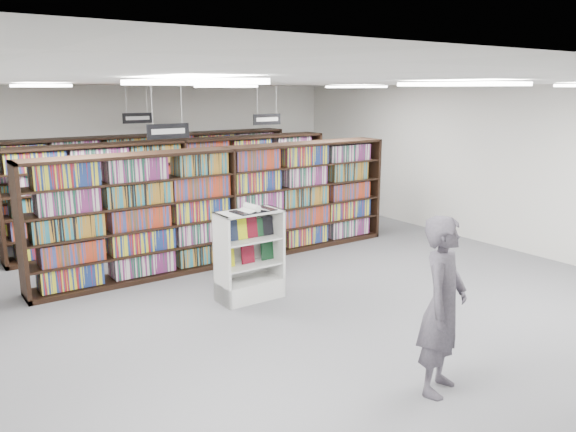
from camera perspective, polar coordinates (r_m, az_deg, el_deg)
floor at (r=8.87m, az=0.31°, el=-7.78°), size 12.00×12.00×0.00m
ceiling at (r=8.31m, az=0.34°, el=13.38°), size 10.00×12.00×0.10m
wall_back at (r=13.74m, az=-14.29°, el=6.05°), size 10.00×0.10×3.20m
wall_right at (r=12.00m, az=20.33°, el=4.73°), size 0.10×12.00×3.20m
bookshelf_row_near at (r=10.22m, az=-6.14°, el=1.05°), size 7.00×0.60×2.10m
bookshelf_row_mid at (r=11.98m, az=-10.75°, el=2.63°), size 7.00×0.60×2.10m
bookshelf_row_far at (r=13.53m, az=-13.71°, el=3.63°), size 7.00×0.60×2.10m
aisle_sign_left at (r=8.47m, az=-12.08°, el=8.56°), size 0.65×0.02×0.80m
aisle_sign_right at (r=11.65m, az=-2.15°, el=9.89°), size 0.65×0.02×0.80m
aisle_sign_center at (r=12.56m, az=-15.04°, el=9.68°), size 0.65×0.02×0.80m
troffer_front_left at (r=4.19m, az=-9.98°, el=13.27°), size 0.60×1.20×0.04m
troffer_front_center at (r=6.10m, az=17.18°, el=12.68°), size 0.60×1.20×0.04m
troffer_back_left at (r=8.97m, az=-23.91°, el=12.01°), size 0.60×1.20×0.04m
troffer_back_center at (r=10.01m, az=-6.43°, el=12.96°), size 0.60×1.20×0.04m
troffer_back_right at (r=11.74m, az=6.89°, el=12.91°), size 0.60×1.20×0.04m
endcap_display at (r=8.52m, az=-4.03°, el=-5.32°), size 0.97×0.49×1.36m
open_book at (r=8.24m, az=-3.59°, el=0.70°), size 0.65×0.41×0.13m
shopper at (r=6.03m, az=15.46°, el=-8.79°), size 0.81×0.69×1.89m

